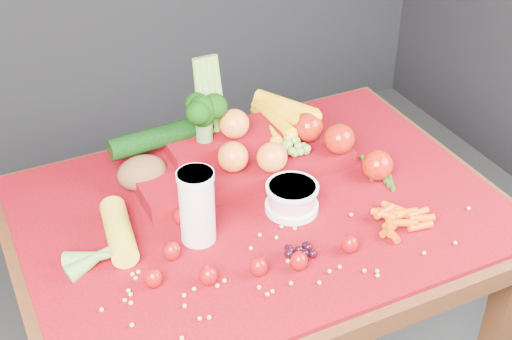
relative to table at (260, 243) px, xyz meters
name	(u,v)px	position (x,y,z in m)	size (l,w,h in m)	color
table	(260,243)	(0.00, 0.00, 0.00)	(1.10, 0.80, 0.75)	#371A0C
red_cloth	(260,209)	(0.00, 0.00, 0.10)	(1.05, 0.75, 0.01)	maroon
milk_glass	(197,204)	(-0.17, -0.04, 0.20)	(0.08, 0.08, 0.17)	beige
yogurt_bowl	(292,197)	(0.06, -0.04, 0.14)	(0.12, 0.12, 0.07)	silver
strawberry_scatter	(217,253)	(-0.16, -0.13, 0.13)	(0.48, 0.28, 0.05)	maroon
dark_grape_cluster	(299,252)	(0.00, -0.19, 0.12)	(0.06, 0.05, 0.03)	black
soybean_scatter	(303,258)	(0.00, -0.20, 0.11)	(0.84, 0.24, 0.01)	#AB9149
corn_ear	(104,249)	(-0.36, -0.01, 0.13)	(0.20, 0.24, 0.06)	gold
potato	(142,173)	(-0.21, 0.19, 0.15)	(0.12, 0.09, 0.08)	brown
baby_carrot_pile	(399,218)	(0.25, -0.19, 0.12)	(0.17, 0.17, 0.03)	#C43E06
green_bean_pile	(379,173)	(0.31, -0.01, 0.11)	(0.14, 0.12, 0.01)	#265112
produce_mound	(246,147)	(0.04, 0.16, 0.17)	(0.61, 0.37, 0.27)	maroon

